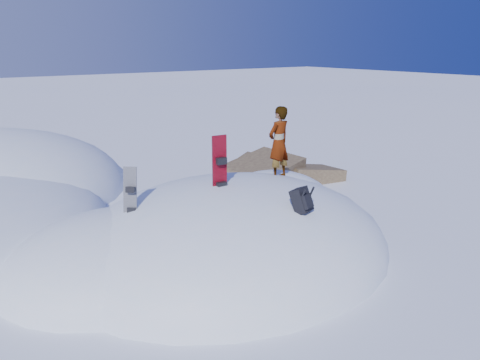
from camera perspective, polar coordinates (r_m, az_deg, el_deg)
ground at (r=9.89m, az=-1.16°, el=-8.75°), size 120.00×120.00×0.00m
snow_mound at (r=9.98m, az=-2.77°, el=-8.52°), size 8.00×6.00×3.00m
rock_outcrop at (r=14.24m, az=4.18°, el=-0.79°), size 4.68×4.41×1.68m
snowboard_red at (r=9.21m, az=-2.44°, el=0.53°), size 0.31×0.16×1.66m
snowboard_dark at (r=8.86m, az=-13.22°, el=-2.63°), size 0.37×0.37×1.32m
backpack at (r=8.53m, az=7.61°, el=-2.49°), size 0.42×0.49×0.54m
gear_pile at (r=8.03m, az=-8.91°, el=-14.27°), size 1.00×0.88×0.26m
person at (r=10.55m, az=4.74°, el=4.53°), size 0.65×0.48×1.64m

